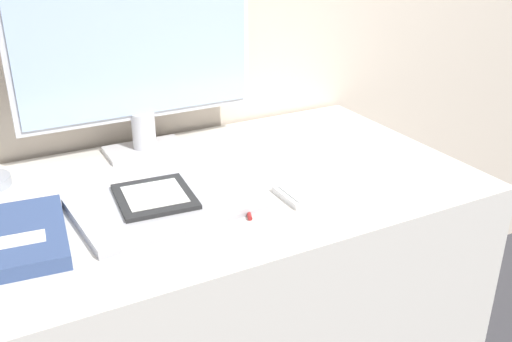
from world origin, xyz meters
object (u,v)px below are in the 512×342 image
at_px(notebook, 15,238).
at_px(keyboard, 340,184).
at_px(ereader, 155,196).
at_px(monitor, 137,56).
at_px(pen, 246,203).
at_px(laptop, 165,204).

bearing_deg(notebook, keyboard, -6.84).
bearing_deg(ereader, keyboard, -14.59).
xyz_separation_m(monitor, pen, (0.09, -0.37, -0.23)).
xyz_separation_m(ereader, notebook, (-0.27, -0.02, -0.01)).
height_order(laptop, pen, laptop).
bearing_deg(monitor, ereader, -104.08).
distance_m(keyboard, notebook, 0.66).
distance_m(laptop, ereader, 0.03).
distance_m(ereader, notebook, 0.27).
xyz_separation_m(keyboard, pen, (-0.22, 0.02, -0.00)).
bearing_deg(laptop, ereader, 132.65).
xyz_separation_m(monitor, keyboard, (0.31, -0.39, -0.23)).
bearing_deg(keyboard, ereader, 165.41).
xyz_separation_m(laptop, notebook, (-0.28, -0.01, 0.00)).
distance_m(monitor, notebook, 0.52).
relative_size(ereader, notebook, 0.67).
bearing_deg(keyboard, monitor, 128.21).
relative_size(monitor, keyboard, 2.02).
distance_m(ereader, pen, 0.18).
xyz_separation_m(keyboard, ereader, (-0.38, 0.10, 0.02)).
relative_size(keyboard, laptop, 0.78).
distance_m(keyboard, laptop, 0.38).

